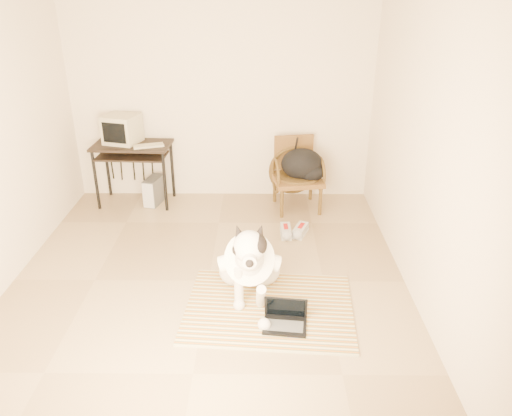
{
  "coord_description": "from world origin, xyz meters",
  "views": [
    {
      "loc": [
        0.52,
        -4.3,
        2.83
      ],
      "look_at": [
        0.48,
        -0.1,
        0.87
      ],
      "focal_mm": 35.0,
      "sensor_mm": 36.0,
      "label": 1
    }
  ],
  "objects_px": {
    "dog": "(250,262)",
    "backpack": "(304,165)",
    "laptop": "(285,318)",
    "rattan_chair": "(297,174)",
    "crt_monitor": "(122,129)",
    "computer_desk": "(132,153)",
    "pc_tower": "(154,191)"
  },
  "relations": [
    {
      "from": "dog",
      "to": "rattan_chair",
      "type": "bearing_deg",
      "value": 74.4
    },
    {
      "from": "crt_monitor",
      "to": "dog",
      "type": "bearing_deg",
      "value": -52.58
    },
    {
      "from": "backpack",
      "to": "computer_desk",
      "type": "bearing_deg",
      "value": 175.78
    },
    {
      "from": "laptop",
      "to": "pc_tower",
      "type": "relative_size",
      "value": 0.98
    },
    {
      "from": "dog",
      "to": "laptop",
      "type": "height_order",
      "value": "dog"
    },
    {
      "from": "dog",
      "to": "computer_desk",
      "type": "relative_size",
      "value": 1.23
    },
    {
      "from": "rattan_chair",
      "to": "backpack",
      "type": "distance_m",
      "value": 0.18
    },
    {
      "from": "dog",
      "to": "backpack",
      "type": "bearing_deg",
      "value": 71.71
    },
    {
      "from": "laptop",
      "to": "computer_desk",
      "type": "relative_size",
      "value": 0.4
    },
    {
      "from": "laptop",
      "to": "pc_tower",
      "type": "bearing_deg",
      "value": 122.3
    },
    {
      "from": "computer_desk",
      "to": "rattan_chair",
      "type": "distance_m",
      "value": 2.18
    },
    {
      "from": "computer_desk",
      "to": "backpack",
      "type": "relative_size",
      "value": 1.84
    },
    {
      "from": "pc_tower",
      "to": "backpack",
      "type": "distance_m",
      "value": 2.05
    },
    {
      "from": "rattan_chair",
      "to": "backpack",
      "type": "xyz_separation_m",
      "value": [
        0.08,
        -0.07,
        0.14
      ]
    },
    {
      "from": "backpack",
      "to": "crt_monitor",
      "type": "bearing_deg",
      "value": 174.12
    },
    {
      "from": "computer_desk",
      "to": "rattan_chair",
      "type": "bearing_deg",
      "value": -2.52
    },
    {
      "from": "rattan_chair",
      "to": "computer_desk",
      "type": "bearing_deg",
      "value": 177.48
    },
    {
      "from": "crt_monitor",
      "to": "rattan_chair",
      "type": "xyz_separation_m",
      "value": [
        2.29,
        -0.17,
        -0.55
      ]
    },
    {
      "from": "computer_desk",
      "to": "rattan_chair",
      "type": "height_order",
      "value": "rattan_chair"
    },
    {
      "from": "crt_monitor",
      "to": "rattan_chair",
      "type": "height_order",
      "value": "crt_monitor"
    },
    {
      "from": "backpack",
      "to": "laptop",
      "type": "bearing_deg",
      "value": -97.66
    },
    {
      "from": "rattan_chair",
      "to": "backpack",
      "type": "height_order",
      "value": "rattan_chair"
    },
    {
      "from": "laptop",
      "to": "computer_desk",
      "type": "height_order",
      "value": "computer_desk"
    },
    {
      "from": "crt_monitor",
      "to": "rattan_chair",
      "type": "bearing_deg",
      "value": -4.34
    },
    {
      "from": "dog",
      "to": "pc_tower",
      "type": "relative_size",
      "value": 3.03
    },
    {
      "from": "dog",
      "to": "laptop",
      "type": "relative_size",
      "value": 3.1
    },
    {
      "from": "crt_monitor",
      "to": "backpack",
      "type": "xyz_separation_m",
      "value": [
        2.37,
        -0.24,
        -0.41
      ]
    },
    {
      "from": "laptop",
      "to": "rattan_chair",
      "type": "distance_m",
      "value": 2.59
    },
    {
      "from": "rattan_chair",
      "to": "backpack",
      "type": "bearing_deg",
      "value": -40.49
    },
    {
      "from": "dog",
      "to": "backpack",
      "type": "height_order",
      "value": "dog"
    },
    {
      "from": "pc_tower",
      "to": "rattan_chair",
      "type": "relative_size",
      "value": 0.45
    },
    {
      "from": "crt_monitor",
      "to": "backpack",
      "type": "bearing_deg",
      "value": -5.88
    }
  ]
}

